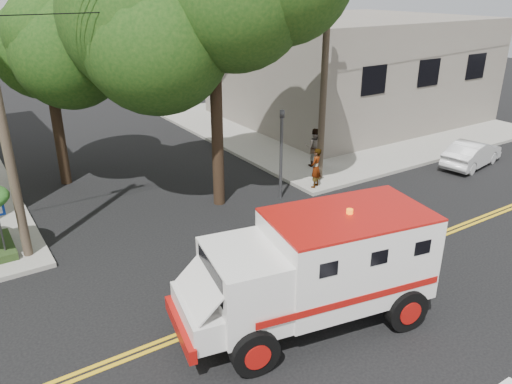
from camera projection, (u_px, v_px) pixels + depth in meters
ground at (286, 295)px, 13.83m from camera, size 100.00×100.00×0.00m
sidewalk_ne at (333, 121)px, 31.02m from camera, size 17.00×17.00×0.15m
building_right at (349, 67)px, 30.97m from camera, size 14.00×12.00×6.00m
utility_pole_left at (1, 118)px, 13.92m from camera, size 0.28×0.28×9.00m
utility_pole_right at (324, 77)px, 20.05m from camera, size 0.28×0.28×9.00m
tree_main at (229, 8)px, 16.82m from camera, size 6.08×5.70×9.85m
tree_left at (55, 46)px, 19.38m from camera, size 4.48×4.20×7.70m
tree_right at (250, 19)px, 28.11m from camera, size 4.80×4.50×8.20m
traffic_signal at (281, 145)px, 19.21m from camera, size 0.15×0.18×3.60m
armored_truck at (317, 265)px, 12.15m from camera, size 6.65×3.48×2.89m
parked_sedan at (472, 154)px, 23.33m from camera, size 3.91×1.97×1.23m
pedestrian_a at (316, 168)px, 20.47m from camera, size 0.72×0.64×1.66m
pedestrian_b at (314, 147)px, 22.81m from camera, size 1.10×1.09×1.79m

